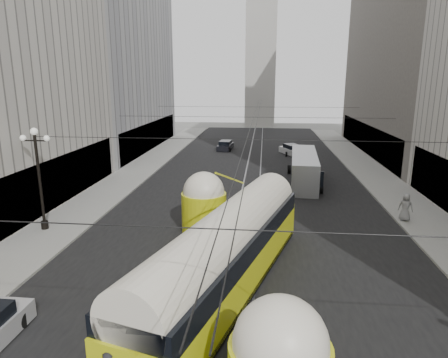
# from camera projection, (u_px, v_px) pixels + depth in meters

# --- Properties ---
(road) EXTENTS (20.00, 85.00, 0.02)m
(road) POSITION_uv_depth(u_px,v_px,m) (252.00, 180.00, 38.01)
(road) COLOR black
(road) RESTS_ON ground
(sidewalk_left) EXTENTS (4.00, 72.00, 0.15)m
(sidewalk_left) POSITION_uv_depth(u_px,v_px,m) (141.00, 169.00, 42.53)
(sidewalk_left) COLOR gray
(sidewalk_left) RESTS_ON ground
(sidewalk_right) EXTENTS (4.00, 72.00, 0.15)m
(sidewalk_right) POSITION_uv_depth(u_px,v_px,m) (372.00, 174.00, 40.20)
(sidewalk_right) COLOR gray
(sidewalk_right) RESTS_ON ground
(rail_left) EXTENTS (0.12, 85.00, 0.04)m
(rail_left) POSITION_uv_depth(u_px,v_px,m) (244.00, 180.00, 38.08)
(rail_left) COLOR gray
(rail_left) RESTS_ON ground
(rail_right) EXTENTS (0.12, 85.00, 0.04)m
(rail_right) POSITION_uv_depth(u_px,v_px,m) (260.00, 180.00, 37.93)
(rail_right) COLOR gray
(rail_right) RESTS_ON ground
(building_left_far) EXTENTS (12.60, 28.60, 28.60)m
(building_left_far) POSITION_uv_depth(u_px,v_px,m) (103.00, 40.00, 51.46)
(building_left_far) COLOR #999999
(building_left_far) RESTS_ON ground
(building_right_far) EXTENTS (12.60, 32.60, 32.60)m
(building_right_far) POSITION_uv_depth(u_px,v_px,m) (428.00, 19.00, 47.08)
(building_right_far) COLOR #514C47
(building_right_far) RESTS_ON ground
(distant_tower) EXTENTS (6.00, 6.00, 31.36)m
(distant_tower) POSITION_uv_depth(u_px,v_px,m) (261.00, 51.00, 80.24)
(distant_tower) COLOR #B2AFA8
(distant_tower) RESTS_ON ground
(lamppost_left_mid) EXTENTS (1.86, 0.44, 6.37)m
(lamppost_left_mid) POSITION_uv_depth(u_px,v_px,m) (39.00, 173.00, 24.33)
(lamppost_left_mid) COLOR black
(lamppost_left_mid) RESTS_ON sidewalk_left
(catenary) EXTENTS (25.00, 72.00, 0.23)m
(catenary) POSITION_uv_depth(u_px,v_px,m) (254.00, 119.00, 35.60)
(catenary) COLOR black
(catenary) RESTS_ON ground
(streetcar) EXTENTS (6.98, 17.02, 3.86)m
(streetcar) POSITION_uv_depth(u_px,v_px,m) (227.00, 251.00, 17.74)
(streetcar) COLOR #C3CB11
(streetcar) RESTS_ON ground
(city_bus) EXTENTS (2.94, 10.79, 2.71)m
(city_bus) POSITION_uv_depth(u_px,v_px,m) (304.00, 167.00, 36.67)
(city_bus) COLOR #9D9FA2
(city_bus) RESTS_ON ground
(sedan_white_far) EXTENTS (3.23, 4.50, 1.32)m
(sedan_white_far) POSITION_uv_depth(u_px,v_px,m) (292.00, 150.00, 50.78)
(sedan_white_far) COLOR white
(sedan_white_far) RESTS_ON ground
(sedan_dark_far) EXTENTS (2.03, 4.13, 1.26)m
(sedan_dark_far) POSITION_uv_depth(u_px,v_px,m) (225.00, 146.00, 54.25)
(sedan_dark_far) COLOR black
(sedan_dark_far) RESTS_ON ground
(pedestrian_sidewalk_right) EXTENTS (1.07, 0.88, 1.88)m
(pedestrian_sidewalk_right) POSITION_uv_depth(u_px,v_px,m) (406.00, 207.00, 26.44)
(pedestrian_sidewalk_right) COLOR gray
(pedestrian_sidewalk_right) RESTS_ON sidewalk_right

